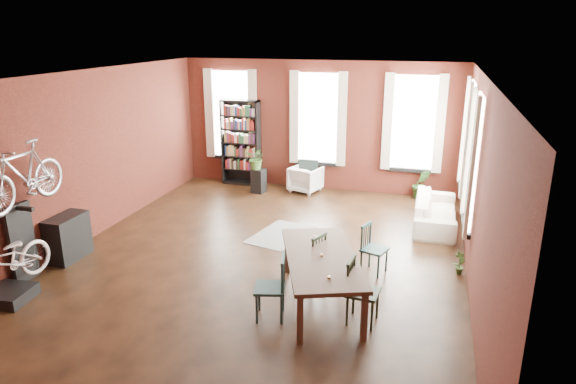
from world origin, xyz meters
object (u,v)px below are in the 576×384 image
(dining_chair_c, at_px, (363,292))
(white_armchair, at_px, (306,178))
(dining_table, at_px, (321,279))
(dining_chair_d, at_px, (374,249))
(bike_trainer, at_px, (9,295))
(plant_stand, at_px, (259,181))
(cream_sofa, at_px, (436,206))
(console_table, at_px, (68,237))
(dining_chair_b, at_px, (310,259))
(dining_chair_a, at_px, (270,288))
(bookshelf, at_px, (241,143))

(dining_chair_c, relative_size, white_armchair, 1.31)
(dining_table, height_order, dining_chair_d, dining_chair_d)
(bike_trainer, height_order, plant_stand, plant_stand)
(dining_chair_c, distance_m, plant_stand, 6.21)
(bike_trainer, bearing_deg, dining_chair_c, 9.75)
(white_armchair, height_order, bike_trainer, white_armchair)
(cream_sofa, xyz_separation_m, console_table, (-6.23, -3.50, -0.01))
(bike_trainer, bearing_deg, dining_chair_b, 22.93)
(console_table, bearing_deg, dining_chair_a, -12.23)
(dining_chair_c, relative_size, cream_sofa, 0.44)
(cream_sofa, height_order, plant_stand, cream_sofa)
(plant_stand, bearing_deg, dining_chair_d, -47.81)
(dining_chair_a, distance_m, bike_trainer, 3.99)
(bookshelf, distance_m, plant_stand, 1.21)
(dining_chair_a, bearing_deg, bookshelf, -169.00)
(dining_chair_a, bearing_deg, white_armchair, 175.99)
(dining_chair_b, height_order, plant_stand, dining_chair_b)
(dining_chair_a, xyz_separation_m, bike_trainer, (-3.92, -0.65, -0.37))
(dining_chair_b, bearing_deg, dining_table, 52.35)
(white_armchair, bearing_deg, console_table, 75.41)
(dining_chair_b, relative_size, dining_chair_c, 0.94)
(dining_chair_c, xyz_separation_m, bookshelf, (-4.03, 5.83, 0.64))
(bookshelf, bearing_deg, dining_chair_c, -55.39)
(plant_stand, bearing_deg, dining_chair_a, -69.21)
(dining_table, distance_m, cream_sofa, 4.09)
(dining_chair_c, bearing_deg, console_table, 88.62)
(dining_chair_d, xyz_separation_m, bookshelf, (-3.99, 4.26, 0.68))
(dining_chair_c, xyz_separation_m, plant_stand, (-3.34, 5.22, -0.16))
(dining_chair_c, bearing_deg, white_armchair, 27.15)
(dining_table, relative_size, bookshelf, 1.00)
(dining_chair_d, distance_m, white_armchair, 4.62)
(bookshelf, height_order, cream_sofa, bookshelf)
(dining_chair_d, height_order, bookshelf, bookshelf)
(dining_chair_a, relative_size, white_armchair, 1.30)
(bookshelf, relative_size, white_armchair, 3.11)
(dining_chair_b, bearing_deg, dining_chair_d, 149.11)
(dining_chair_a, relative_size, bike_trainer, 1.49)
(dining_table, xyz_separation_m, dining_chair_b, (-0.30, 0.53, 0.06))
(dining_chair_c, distance_m, dining_chair_d, 1.58)
(dining_chair_a, distance_m, console_table, 4.13)
(dining_chair_d, relative_size, bookshelf, 0.38)
(cream_sofa, relative_size, bike_trainer, 3.36)
(bike_trainer, bearing_deg, console_table, 94.34)
(dining_table, height_order, cream_sofa, cream_sofa)
(dining_chair_a, distance_m, white_armchair, 5.95)
(console_table, bearing_deg, plant_stand, 66.86)
(cream_sofa, bearing_deg, white_armchair, 64.70)
(bookshelf, distance_m, console_table, 5.40)
(plant_stand, bearing_deg, bike_trainer, -106.79)
(dining_chair_b, bearing_deg, white_armchair, -141.96)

